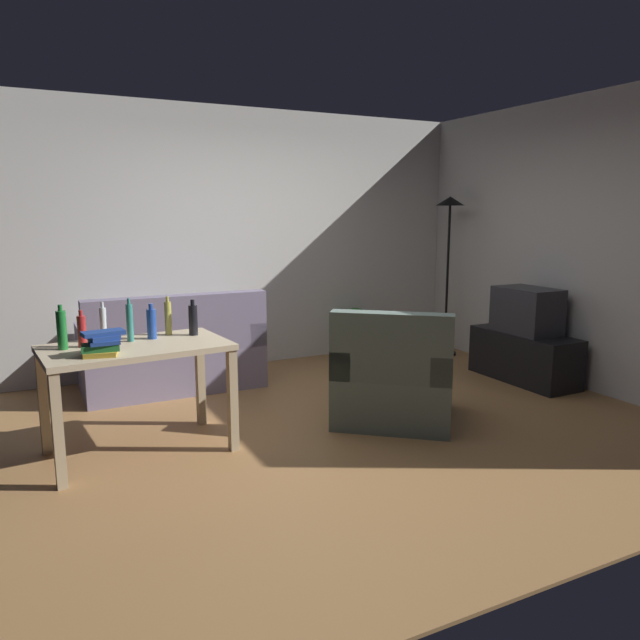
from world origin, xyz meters
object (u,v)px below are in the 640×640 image
Objects in this scene: couch at (173,356)px; bottle_dark at (193,319)px; bottle_clear at (103,324)px; desk at (136,361)px; bottle_blue at (152,323)px; potted_plant at (355,329)px; tv at (527,310)px; bottle_red at (82,331)px; torchiere_lamp at (449,232)px; tv_stand at (524,357)px; bottle_squat at (168,318)px; book_stack at (102,343)px; bottle_green at (62,330)px; bottle_tall at (130,322)px; armchair at (394,382)px.

bottle_dark is at bearing 84.46° from couch.
bottle_clear reaches higher than couch.
bottle_blue is (0.14, 0.15, 0.22)m from desk.
couch is at bearing -171.74° from potted_plant.
couch is 2.68× the size of tv.
desk is 5.07× the size of bottle_red.
bottle_clear is at bearing 172.67° from bottle_blue.
desk is at bearing -132.86° from bottle_blue.
torchiere_lamp is 3.53m from bottle_dark.
bottle_squat is (-3.43, 0.10, 0.65)m from tv_stand.
bottle_red is 0.31m from book_stack.
bottle_green is 0.98× the size of bottle_tall.
bottle_squat is (0.29, 0.11, -0.01)m from bottle_tall.
book_stack reaches higher than desk.
book_stack is at bearing 95.08° from tv_stand.
tv is 0.49× the size of armchair.
armchair reaches higher than book_stack.
torchiere_lamp is (0.00, 1.23, 1.17)m from tv_stand.
potted_plant is at bearing 27.45° from desk.
bottle_clear is at bearing 23.94° from bottle_green.
potted_plant is (-1.00, 1.59, 0.09)m from tv_stand.
desk is 4.19× the size of bottle_tall.
potted_plant is 2.28× the size of bottle_blue.
bottle_squat is at bearing 41.07° from book_stack.
bottle_red is 0.89× the size of bottle_clear.
couch is 3.42m from tv.
torchiere_lamp is 7.23× the size of bottle_blue.
bottle_red reaches higher than tv_stand.
bottle_tall is at bearing 88.76° from desk.
bottle_blue is 0.89× the size of bottle_squat.
bottle_red is (-4.03, -0.05, 0.63)m from tv_stand.
bottle_tall is at bearing 90.21° from tv.
bottle_squat reaches higher than desk.
desk is at bearing -15.51° from bottle_red.
potted_plant is 3.06m from bottle_blue.
bottle_squat is (0.28, 0.24, 0.24)m from desk.
tv_stand is 1.70m from torchiere_lamp.
bottle_green is 1.19× the size of bottle_red.
desk is at bearing 68.49° from couch.
book_stack is (-0.51, -0.45, -0.05)m from bottle_squat.
armchair is at bearing -12.16° from bottle_clear.
bottle_red reaches higher than tv.
tv_stand is 3.74× the size of bottle_green.
torchiere_lamp is at bearing -19.96° from potted_plant.
couch is 5.79× the size of bottle_clear.
torchiere_lamp is at bearing 16.87° from bottle_clear.
bottle_dark is (-1.48, 0.40, 0.55)m from armchair.
bottle_squat is at bearing 5.88° from bottle_clear.
bottle_red is at bearing -165.95° from bottle_squat.
torchiere_lamp is 3.18× the size of potted_plant.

